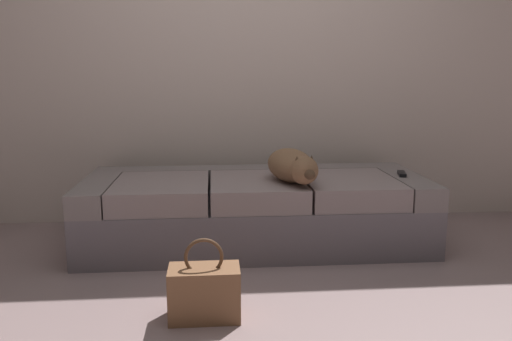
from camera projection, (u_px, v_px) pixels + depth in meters
The scene contains 6 objects.
ground_plane at pixel (277, 324), 2.28m from camera, with size 10.00×10.00×0.00m, color gray.
back_wall at pixel (248, 31), 3.74m from camera, with size 6.40×0.10×2.80m, color beige.
couch at pixel (255, 210), 3.34m from camera, with size 2.17×0.91×0.44m.
dog_tan at pixel (293, 166), 3.11m from camera, with size 0.34×0.58×0.20m.
tv_remote at pixel (402, 174), 3.34m from camera, with size 0.04×0.15×0.02m, color black.
handbag at pixel (204, 292), 2.31m from camera, with size 0.32×0.18×0.38m.
Camera 1 is at (-0.27, -2.09, 1.10)m, focal length 36.07 mm.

